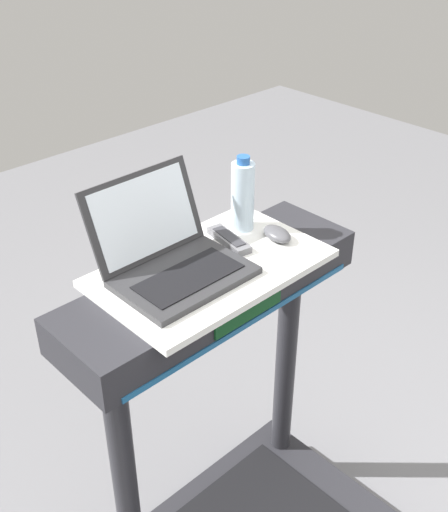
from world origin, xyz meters
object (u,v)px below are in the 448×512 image
(water_bottle, at_px, (243,195))
(computer_mouse, at_px, (277,234))
(tv_remote, at_px, (229,240))
(laptop, at_px, (171,257))

(water_bottle, bearing_deg, computer_mouse, -78.20)
(computer_mouse, height_order, tv_remote, computer_mouse)
(water_bottle, xyz_separation_m, tv_remote, (-0.09, -0.04, -0.09))
(laptop, height_order, tv_remote, laptop)
(laptop, distance_m, computer_mouse, 0.33)
(computer_mouse, xyz_separation_m, water_bottle, (-0.02, 0.12, 0.09))
(computer_mouse, bearing_deg, tv_remote, 154.75)
(tv_remote, bearing_deg, laptop, -178.77)
(tv_remote, bearing_deg, computer_mouse, -34.78)
(water_bottle, bearing_deg, laptop, -172.21)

